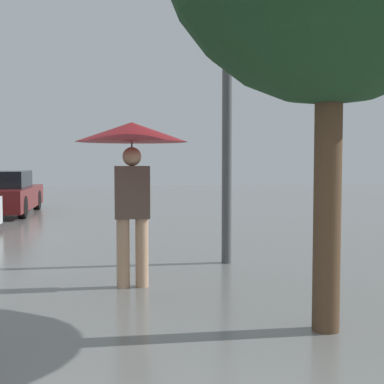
% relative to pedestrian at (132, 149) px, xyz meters
% --- Properties ---
extents(pedestrian, '(1.30, 1.30, 1.93)m').
position_rel_pedestrian_xyz_m(pedestrian, '(0.00, 0.00, 0.00)').
color(pedestrian, tan).
rests_on(pedestrian, ground_plane).
extents(parked_car_farthest, '(1.66, 4.07, 1.20)m').
position_rel_pedestrian_xyz_m(parked_car_farthest, '(-3.31, 9.08, -1.06)').
color(parked_car_farthest, maroon).
rests_on(parked_car_farthest, ground_plane).
extents(street_lamp, '(0.24, 0.24, 3.98)m').
position_rel_pedestrian_xyz_m(street_lamp, '(1.40, 1.30, 0.58)').
color(street_lamp, '#515456').
rests_on(street_lamp, ground_plane).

